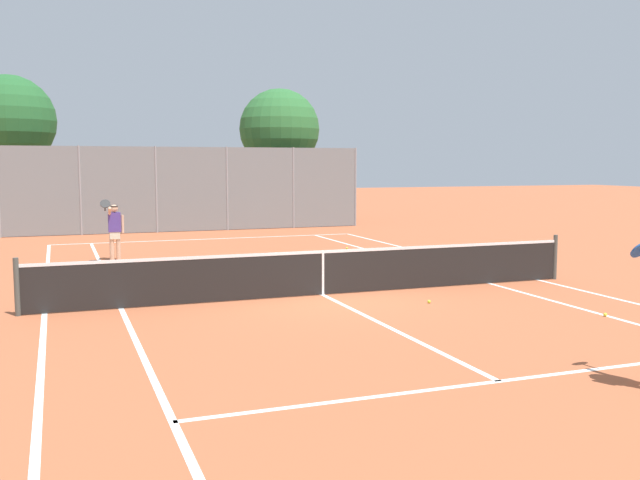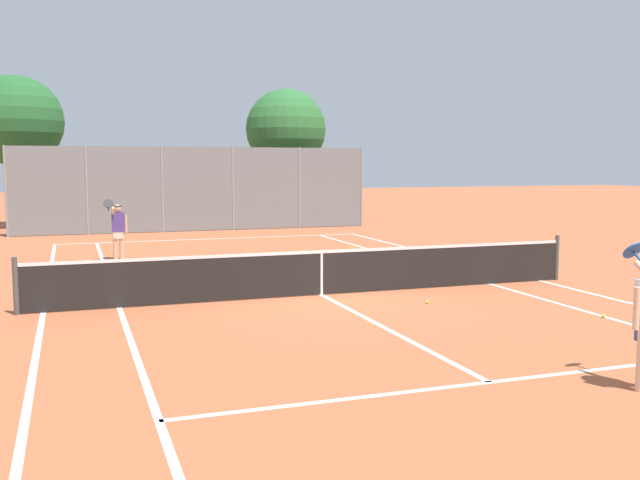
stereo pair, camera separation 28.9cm
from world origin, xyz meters
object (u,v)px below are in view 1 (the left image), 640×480
(tree_behind_left, at_px, (11,124))
(tree_behind_right, at_px, (278,131))
(loose_tennis_ball_2, at_px, (429,302))
(loose_tennis_ball_4, at_px, (347,248))
(tennis_net, at_px, (323,271))
(loose_tennis_ball_0, at_px, (605,315))
(player_far_left, at_px, (115,228))

(tree_behind_left, bearing_deg, tree_behind_right, -5.97)
(loose_tennis_ball_2, bearing_deg, loose_tennis_ball_4, 77.93)
(tennis_net, height_order, tree_behind_left, tree_behind_left)
(loose_tennis_ball_0, height_order, tree_behind_left, tree_behind_left)
(loose_tennis_ball_2, relative_size, tree_behind_right, 0.01)
(tennis_net, height_order, loose_tennis_ball_4, tennis_net)
(loose_tennis_ball_4, bearing_deg, tree_behind_left, 131.56)
(player_far_left, xyz_separation_m, tree_behind_right, (8.17, 10.71, 3.31))
(player_far_left, xyz_separation_m, loose_tennis_ball_2, (5.35, -8.68, -0.89))
(player_far_left, relative_size, loose_tennis_ball_2, 26.88)
(tennis_net, bearing_deg, loose_tennis_ball_4, 63.87)
(loose_tennis_ball_4, bearing_deg, player_far_left, -178.84)
(loose_tennis_ball_2, height_order, tree_behind_left, tree_behind_left)
(player_far_left, bearing_deg, loose_tennis_ball_0, -54.50)
(player_far_left, bearing_deg, tennis_net, -62.60)
(player_far_left, xyz_separation_m, tree_behind_left, (-3.18, 11.90, 3.50))
(tree_behind_right, bearing_deg, tree_behind_left, 174.03)
(tennis_net, relative_size, tree_behind_left, 1.85)
(tree_behind_right, bearing_deg, loose_tennis_ball_2, -98.27)
(tree_behind_left, bearing_deg, loose_tennis_ball_0, -64.35)
(loose_tennis_ball_4, relative_size, tree_behind_left, 0.01)
(loose_tennis_ball_2, bearing_deg, player_far_left, 121.67)
(loose_tennis_ball_4, height_order, tree_behind_left, tree_behind_left)
(tree_behind_left, height_order, tree_behind_right, tree_behind_left)
(tree_behind_right, bearing_deg, loose_tennis_ball_0, -91.10)
(tennis_net, relative_size, tree_behind_right, 1.94)
(loose_tennis_ball_0, distance_m, loose_tennis_ball_2, 3.26)
(tennis_net, relative_size, loose_tennis_ball_4, 181.82)
(player_far_left, relative_size, tree_behind_left, 0.27)
(loose_tennis_ball_0, relative_size, tree_behind_left, 0.01)
(loose_tennis_ball_0, bearing_deg, tree_behind_right, 88.90)
(tree_behind_right, bearing_deg, tennis_net, -104.15)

